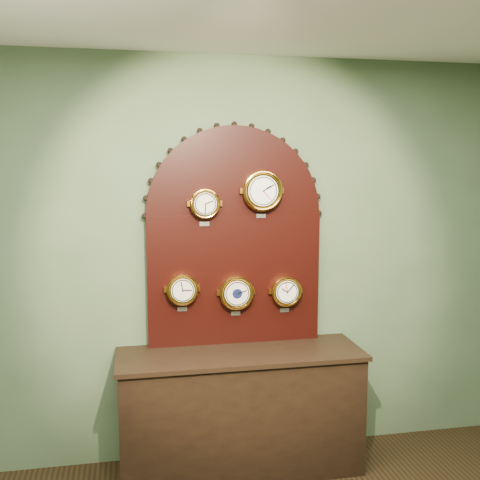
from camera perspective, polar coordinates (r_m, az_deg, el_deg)
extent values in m
plane|color=#4C6243|center=(3.95, -0.70, -2.12)|extent=(4.00, 0.00, 4.00)
cube|color=black|center=(3.99, 0.06, -17.09)|extent=(1.60, 0.50, 0.80)
cube|color=black|center=(3.92, -0.56, -3.97)|extent=(1.20, 0.06, 0.90)
cylinder|color=black|center=(3.86, -0.57, 2.59)|extent=(1.20, 0.06, 1.20)
cylinder|color=gold|center=(3.76, -3.58, 3.70)|extent=(0.19, 0.08, 0.19)
torus|color=gold|center=(3.73, -3.52, 3.67)|extent=(0.20, 0.02, 0.20)
cylinder|color=beige|center=(3.72, -3.50, 3.66)|extent=(0.15, 0.01, 0.15)
cube|color=silver|center=(3.80, -3.61, 1.64)|extent=(0.07, 0.01, 0.03)
cylinder|color=gold|center=(3.83, 2.23, 5.00)|extent=(0.26, 0.08, 0.26)
torus|color=gold|center=(3.80, 2.34, 4.98)|extent=(0.28, 0.03, 0.28)
cylinder|color=white|center=(3.79, 2.36, 4.97)|extent=(0.20, 0.01, 0.20)
cube|color=silver|center=(3.86, 2.13, 2.45)|extent=(0.07, 0.01, 0.03)
cylinder|color=gold|center=(3.83, -5.85, -4.97)|extent=(0.20, 0.08, 0.20)
torus|color=gold|center=(3.80, -5.80, -5.07)|extent=(0.21, 0.02, 0.21)
cylinder|color=beige|center=(3.79, -5.80, -5.09)|extent=(0.16, 0.01, 0.16)
cube|color=silver|center=(3.88, -5.85, -6.96)|extent=(0.06, 0.01, 0.03)
cylinder|color=gold|center=(3.88, -0.39, -5.31)|extent=(0.22, 0.08, 0.22)
torus|color=gold|center=(3.85, -0.30, -5.41)|extent=(0.24, 0.02, 0.24)
cylinder|color=beige|center=(3.85, -0.28, -5.43)|extent=(0.17, 0.01, 0.17)
cube|color=silver|center=(3.94, -0.45, -7.42)|extent=(0.07, 0.01, 0.03)
cylinder|color=#0D143C|center=(3.84, -0.27, -5.44)|extent=(0.07, 0.00, 0.07)
cylinder|color=gold|center=(3.96, 4.63, -5.15)|extent=(0.20, 0.08, 0.20)
torus|color=gold|center=(3.93, 4.76, -5.25)|extent=(0.21, 0.02, 0.21)
cylinder|color=white|center=(3.93, 4.79, -5.27)|extent=(0.16, 0.01, 0.16)
cube|color=silver|center=(4.02, 4.52, -7.07)|extent=(0.07, 0.01, 0.03)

